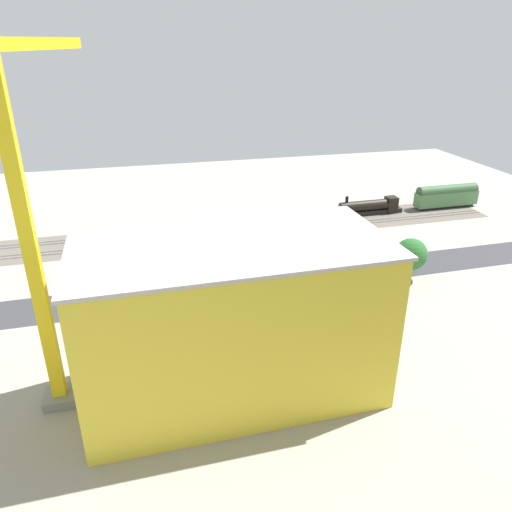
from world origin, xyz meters
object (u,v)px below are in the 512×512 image
object	(u,v)px
construction_building	(234,322)
street_tree_5	(340,257)
traffic_light	(177,283)
tower_crane	(31,211)
street_tree_0	(411,254)
street_tree_4	(342,266)
parked_car_1	(325,263)
parked_car_3	(252,270)
street_tree_1	(312,264)
box_truck_0	(151,325)
passenger_coach	(446,196)
parked_car_2	(289,266)
street_tree_3	(104,293)
street_tree_2	(199,280)
platform_canopy_near	(220,227)
parked_car_0	(360,259)
locomotive	(372,207)
parked_car_4	(215,274)
parked_car_5	(174,280)

from	to	relation	value
construction_building	street_tree_5	world-z (taller)	construction_building
street_tree_5	traffic_light	xyz separation A→B (m)	(26.28, -0.40, -1.59)
tower_crane	street_tree_0	world-z (taller)	tower_crane
street_tree_4	parked_car_1	bearing A→B (deg)	-94.41
parked_car_1	parked_car_3	bearing A→B (deg)	-1.63
tower_crane	street_tree_1	xyz separation A→B (m)	(-36.96, -17.33, -18.03)
parked_car_3	traffic_light	distance (m)	16.69
street_tree_5	box_truck_0	bearing A→B (deg)	11.42
passenger_coach	box_truck_0	size ratio (longest dim) A/B	1.90
parked_car_2	traffic_light	world-z (taller)	traffic_light
parked_car_3	street_tree_3	size ratio (longest dim) A/B	0.72
street_tree_4	street_tree_5	distance (m)	1.62
street_tree_5	parked_car_1	bearing A→B (deg)	-97.71
street_tree_5	street_tree_2	bearing A→B (deg)	0.07
platform_canopy_near	parked_car_3	size ratio (longest dim) A/B	11.42
parked_car_2	street_tree_0	size ratio (longest dim) A/B	0.59
parked_car_1	box_truck_0	size ratio (longest dim) A/B	0.51
parked_car_0	tower_crane	size ratio (longest dim) A/B	0.12
street_tree_0	street_tree_5	distance (m)	13.74
passenger_coach	traffic_light	world-z (taller)	traffic_light
passenger_coach	parked_car_2	world-z (taller)	passenger_coach
parked_car_2	locomotive	bearing A→B (deg)	-139.18
parked_car_0	parked_car_2	bearing A→B (deg)	-0.44
platform_canopy_near	parked_car_3	distance (m)	15.37
parked_car_1	construction_building	size ratio (longest dim) A/B	0.13
street_tree_5	construction_building	bearing A→B (deg)	42.75
platform_canopy_near	street_tree_2	world-z (taller)	street_tree_2
street_tree_0	box_truck_0	bearing A→B (deg)	9.12
street_tree_1	street_tree_5	world-z (taller)	street_tree_5
parked_car_4	box_truck_0	world-z (taller)	box_truck_0
parked_car_2	street_tree_4	xyz separation A→B (m)	(-6.23, 8.98, 3.53)
parked_car_0	street_tree_0	world-z (taller)	street_tree_0
tower_crane	street_tree_2	distance (m)	30.13
parked_car_4	street_tree_4	world-z (taller)	street_tree_4
platform_canopy_near	street_tree_0	distance (m)	37.01
street_tree_1	street_tree_2	bearing A→B (deg)	4.22
box_truck_0	parked_car_3	bearing A→B (deg)	-140.01
tower_crane	parked_car_1	bearing A→B (deg)	-149.74
parked_car_0	street_tree_1	world-z (taller)	street_tree_1
locomotive	parked_car_4	world-z (taller)	locomotive
platform_canopy_near	street_tree_1	distance (m)	25.17
parked_car_5	street_tree_0	size ratio (longest dim) A/B	0.60
parked_car_1	street_tree_3	world-z (taller)	street_tree_3
street_tree_0	street_tree_1	size ratio (longest dim) A/B	1.04
street_tree_5	parked_car_2	bearing A→B (deg)	-57.02
platform_canopy_near	construction_building	bearing A→B (deg)	81.65
street_tree_0	parked_car_2	bearing A→B (deg)	-22.24
parked_car_5	street_tree_2	size ratio (longest dim) A/B	0.62
street_tree_3	construction_building	bearing A→B (deg)	126.89
locomotive	parked_car_0	world-z (taller)	locomotive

